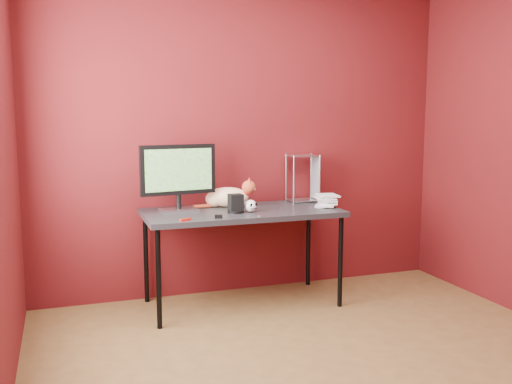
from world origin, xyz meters
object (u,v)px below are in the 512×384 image
object	(u,v)px
cat	(228,197)
book_stack	(318,142)
monitor	(178,174)
speaker	(236,204)
desk	(242,216)
skull_mug	(250,206)

from	to	relation	value
cat	book_stack	xyz separation A→B (m)	(0.69, -0.19, 0.43)
monitor	cat	bearing A→B (deg)	3.93
cat	speaker	bearing A→B (deg)	-77.93
speaker	book_stack	distance (m)	0.84
desk	speaker	world-z (taller)	speaker
monitor	book_stack	world-z (taller)	book_stack
skull_mug	monitor	bearing A→B (deg)	142.76
desk	skull_mug	world-z (taller)	skull_mug
monitor	skull_mug	world-z (taller)	monitor
skull_mug	speaker	distance (m)	0.11
skull_mug	book_stack	distance (m)	0.76
cat	skull_mug	bearing A→B (deg)	-56.11
skull_mug	book_stack	size ratio (longest dim) A/B	0.10
cat	book_stack	bearing A→B (deg)	1.25
desk	book_stack	xyz separation A→B (m)	(0.63, -0.01, 0.56)
monitor	cat	world-z (taller)	monitor
speaker	book_stack	xyz separation A→B (m)	(0.71, 0.09, 0.45)
speaker	skull_mug	bearing A→B (deg)	-8.65
desk	speaker	bearing A→B (deg)	-129.09
desk	monitor	world-z (taller)	monitor
monitor	book_stack	xyz separation A→B (m)	(1.10, -0.10, 0.23)
cat	speaker	world-z (taller)	cat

